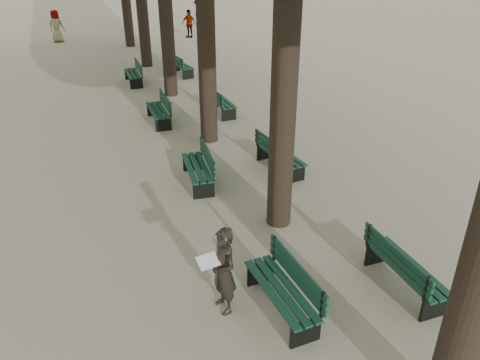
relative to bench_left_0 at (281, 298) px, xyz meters
name	(u,v)px	position (x,y,z in m)	size (l,w,h in m)	color
ground	(273,337)	(-0.37, -0.48, -0.27)	(120.00, 120.00, 0.00)	tan
bench_left_0	(281,298)	(0.00, 0.00, 0.00)	(0.65, 1.82, 0.92)	black
bench_left_1	(198,174)	(0.00, 4.89, 0.00)	(0.76, 1.85, 0.92)	black
bench_left_2	(159,115)	(0.00, 9.54, 0.00)	(0.61, 1.81, 0.92)	black
bench_left_3	(133,78)	(0.00, 14.59, 0.00)	(0.60, 1.81, 0.92)	black
bench_right_0	(404,276)	(2.27, -0.26, 0.00)	(0.59, 1.81, 0.92)	black
bench_right_1	(280,161)	(2.27, 4.85, 0.00)	(0.75, 1.85, 0.92)	black
bench_right_2	(221,106)	(2.27, 9.71, 0.00)	(0.60, 1.81, 0.92)	black
bench_right_3	(181,69)	(2.27, 15.26, 0.00)	(0.81, 1.86, 0.92)	black
man_with_map	(223,271)	(-0.86, 0.39, 0.51)	(0.64, 0.67, 1.57)	black
pedestrian_d	(56,26)	(-2.67, 25.24, 0.63)	(0.89, 0.36, 1.81)	#262628
pedestrian_b	(198,13)	(6.73, 27.69, 0.62)	(1.15, 0.36, 1.78)	#262628
pedestrian_c	(189,24)	(5.00, 23.83, 0.55)	(0.97, 0.33, 1.65)	#262628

